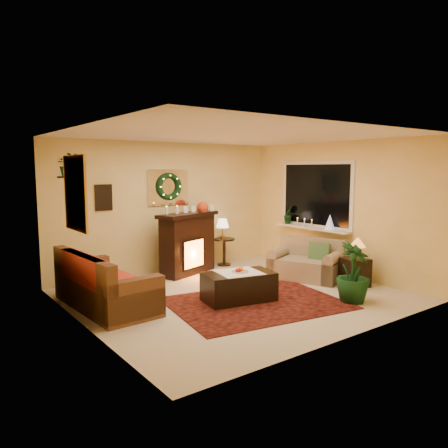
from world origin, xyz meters
TOP-DOWN VIEW (x-y plane):
  - floor at (0.00, 0.00)m, footprint 5.00×5.00m
  - ceiling at (0.00, 0.00)m, footprint 5.00×5.00m
  - wall_back at (0.00, 2.25)m, footprint 5.00×5.00m
  - wall_front at (0.00, -2.25)m, footprint 5.00×5.00m
  - wall_left at (-2.50, 0.00)m, footprint 4.50×4.50m
  - wall_right at (2.50, 0.00)m, footprint 4.50×4.50m
  - area_rug at (-0.03, -0.52)m, footprint 2.87×2.33m
  - sofa at (-1.95, 0.70)m, footprint 0.98×2.01m
  - red_throw at (-1.99, 0.87)m, footprint 0.80×1.30m
  - fireplace at (0.16, 1.78)m, footprint 1.31×0.78m
  - poinsettia at (0.53, 1.79)m, footprint 0.24×0.24m
  - mantel_candle_a at (-0.30, 1.77)m, footprint 0.06×0.06m
  - mantel_candle_b at (-0.09, 1.74)m, footprint 0.06×0.06m
  - mantel_mirror at (0.00, 2.23)m, footprint 0.92×0.02m
  - wreath at (0.00, 2.19)m, footprint 0.55×0.11m
  - wall_art at (-1.35, 2.23)m, footprint 0.32×0.03m
  - gold_mirror at (-2.48, 0.30)m, footprint 0.03×0.84m
  - hanging_plant at (-2.34, 1.05)m, footprint 0.33×0.28m
  - loveseat at (1.71, 0.08)m, footprint 1.18×1.48m
  - window_frame at (2.48, 0.55)m, footprint 0.03×1.86m
  - window_glass at (2.47, 0.55)m, footprint 0.02×1.70m
  - window_sill at (2.38, 0.55)m, footprint 0.22×1.86m
  - mini_tree at (2.38, 0.08)m, footprint 0.20×0.20m
  - sill_plant at (2.38, 1.22)m, footprint 0.28×0.23m
  - side_table_round at (1.18, 1.94)m, footprint 0.59×0.59m
  - lamp_cream at (1.16, 1.97)m, footprint 0.28×0.28m
  - end_table_square at (2.04, -0.79)m, footprint 0.50×0.50m
  - lamp_tiffany at (2.08, -0.80)m, footprint 0.28×0.28m
  - coffee_table at (-0.17, -0.27)m, footprint 1.19×0.81m
  - fruit_bowl at (-0.15, -0.28)m, footprint 0.27×0.27m
  - floor_palm at (1.24, -1.36)m, footprint 1.82×1.82m

SIDE VIEW (x-z plane):
  - floor at x=0.00m, z-range 0.00..0.00m
  - area_rug at x=-0.03m, z-range 0.00..0.01m
  - coffee_table at x=-0.17m, z-range -0.02..0.44m
  - end_table_square at x=2.04m, z-range 0.02..0.52m
  - side_table_round at x=1.18m, z-range 0.03..0.62m
  - loveseat at x=1.71m, z-range 0.05..0.79m
  - sofa at x=-1.95m, z-range 0.01..0.85m
  - floor_palm at x=1.24m, z-range -0.95..1.85m
  - fruit_bowl at x=-0.15m, z-range 0.42..0.48m
  - red_throw at x=-1.99m, z-range 0.45..0.46m
  - fireplace at x=0.16m, z-range -0.02..1.12m
  - lamp_tiffany at x=2.08m, z-range 0.54..0.95m
  - window_sill at x=2.38m, z-range 0.85..0.89m
  - lamp_cream at x=1.16m, z-range 0.67..1.09m
  - mini_tree at x=2.38m, z-range 0.89..1.19m
  - sill_plant at x=2.38m, z-range 0.83..1.34m
  - mantel_candle_a at x=-0.30m, z-range 1.16..1.36m
  - mantel_candle_b at x=-0.09m, z-range 1.17..1.35m
  - wall_back at x=0.00m, z-range 1.30..1.30m
  - wall_front at x=0.00m, z-range 1.30..1.30m
  - wall_left at x=-2.50m, z-range 1.30..1.30m
  - wall_right at x=2.50m, z-range 1.30..1.30m
  - poinsettia at x=0.53m, z-range 1.18..1.42m
  - wall_art at x=-1.35m, z-range 1.31..1.79m
  - window_frame at x=2.48m, z-range 0.87..2.23m
  - window_glass at x=2.47m, z-range 0.94..2.16m
  - mantel_mirror at x=0.00m, z-range 1.34..2.06m
  - wreath at x=0.00m, z-range 1.44..2.00m
  - gold_mirror at x=-2.48m, z-range 1.25..2.25m
  - hanging_plant at x=-2.34m, z-range 1.79..2.15m
  - ceiling at x=0.00m, z-range 2.60..2.60m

